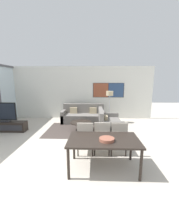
# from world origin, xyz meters

# --- Properties ---
(ground_plane) EXTENTS (24.00, 24.00, 0.00)m
(ground_plane) POSITION_xyz_m (0.00, 0.00, 0.00)
(ground_plane) COLOR beige
(wall_back) EXTENTS (7.99, 0.09, 2.80)m
(wall_back) POSITION_xyz_m (0.05, 5.79, 1.40)
(wall_back) COLOR silver
(wall_back) RESTS_ON ground_plane
(area_rug) EXTENTS (2.87, 2.07, 0.01)m
(area_rug) POSITION_xyz_m (0.33, 3.67, 0.00)
(area_rug) COLOR #473D38
(area_rug) RESTS_ON ground_plane
(tv_console) EXTENTS (1.63, 0.43, 0.40)m
(tv_console) POSITION_xyz_m (-2.74, 3.43, 0.20)
(tv_console) COLOR black
(tv_console) RESTS_ON ground_plane
(television) EXTENTS (0.93, 0.20, 0.79)m
(television) POSITION_xyz_m (-2.74, 3.43, 0.79)
(television) COLOR #2D2D33
(television) RESTS_ON tv_console
(sofa_main) EXTENTS (2.08, 0.91, 0.89)m
(sofa_main) POSITION_xyz_m (0.33, 4.95, 0.28)
(sofa_main) COLOR slate
(sofa_main) RESTS_ON ground_plane
(sofa_side) EXTENTS (0.91, 1.59, 0.89)m
(sofa_side) POSITION_xyz_m (1.45, 3.62, 0.28)
(sofa_side) COLOR slate
(sofa_side) RESTS_ON ground_plane
(coffee_table) EXTENTS (0.89, 0.89, 0.35)m
(coffee_table) POSITION_xyz_m (0.33, 3.67, 0.27)
(coffee_table) COLOR black
(coffee_table) RESTS_ON ground_plane
(dining_table) EXTENTS (1.61, 0.97, 0.74)m
(dining_table) POSITION_xyz_m (1.11, 0.85, 0.67)
(dining_table) COLOR black
(dining_table) RESTS_ON ground_plane
(dining_chair_left) EXTENTS (0.46, 0.46, 0.95)m
(dining_chair_left) POSITION_xyz_m (0.65, 1.53, 0.53)
(dining_chair_left) COLOR #B2A899
(dining_chair_left) RESTS_ON ground_plane
(dining_chair_centre) EXTENTS (0.46, 0.46, 0.95)m
(dining_chair_centre) POSITION_xyz_m (1.11, 1.58, 0.53)
(dining_chair_centre) COLOR #B2A899
(dining_chair_centre) RESTS_ON ground_plane
(dining_chair_right) EXTENTS (0.46, 0.46, 0.95)m
(dining_chair_right) POSITION_xyz_m (1.57, 1.57, 0.53)
(dining_chair_right) COLOR #B2A899
(dining_chair_right) RESTS_ON ground_plane
(fruit_bowl) EXTENTS (0.34, 0.34, 0.07)m
(fruit_bowl) POSITION_xyz_m (1.17, 0.74, 0.78)
(fruit_bowl) COLOR #995642
(fruit_bowl) RESTS_ON dining_table
(floor_lamp) EXTENTS (0.33, 0.33, 1.56)m
(floor_lamp) POSITION_xyz_m (1.62, 4.88, 1.32)
(floor_lamp) COLOR #2D2D33
(floor_lamp) RESTS_ON ground_plane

